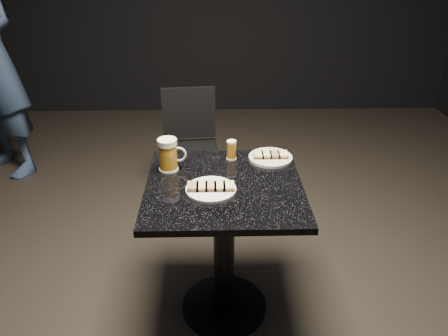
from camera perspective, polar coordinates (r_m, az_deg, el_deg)
The scene contains 9 objects.
floor at distance 2.42m, azimuth 0.01°, elevation -17.71°, with size 6.00×6.00×0.00m, color black.
plate_large at distance 1.90m, azimuth -1.72°, elevation -2.83°, with size 0.22×0.22×0.01m, color white.
plate_small at distance 2.18m, azimuth 6.09°, elevation 1.35°, with size 0.22×0.22×0.01m, color silver.
table at distance 2.08m, azimuth 0.01°, elevation -7.87°, with size 0.70×0.70×0.75m.
beer_mug at distance 2.05m, azimuth -7.26°, elevation 1.74°, with size 0.13×0.09×0.16m.
beer_tumbler at distance 2.15m, azimuth 0.99°, elevation 2.37°, with size 0.05×0.05×0.10m.
chair at distance 2.97m, azimuth -4.38°, elevation 3.29°, with size 0.39×0.39×0.85m.
canapes_on_plate_large at distance 1.89m, azimuth -1.73°, elevation -2.40°, with size 0.20×0.07×0.02m.
canapes_on_plate_small at distance 2.17m, azimuth 6.11°, elevation 1.74°, with size 0.17×0.07×0.02m.
Camera 1 is at (-0.04, -1.69, 1.72)m, focal length 35.00 mm.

